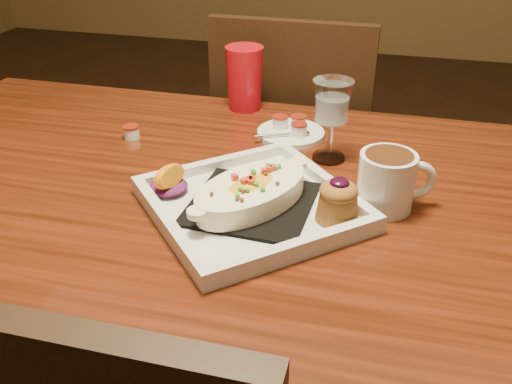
% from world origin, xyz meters
% --- Properties ---
extents(table, '(1.50, 0.90, 0.75)m').
position_xyz_m(table, '(0.00, 0.00, 0.65)').
color(table, maroon).
rests_on(table, floor).
extents(chair_far, '(0.42, 0.42, 0.93)m').
position_xyz_m(chair_far, '(-0.00, 0.63, 0.51)').
color(chair_far, black).
rests_on(chair_far, floor).
extents(plate, '(0.43, 0.43, 0.08)m').
position_xyz_m(plate, '(0.06, -0.03, 0.78)').
color(plate, silver).
rests_on(plate, table).
extents(coffee_mug, '(0.13, 0.09, 0.10)m').
position_xyz_m(coffee_mug, '(0.26, 0.04, 0.80)').
color(coffee_mug, silver).
rests_on(coffee_mug, table).
extents(goblet, '(0.08, 0.08, 0.16)m').
position_xyz_m(goblet, '(0.14, 0.19, 0.86)').
color(goblet, silver).
rests_on(goblet, table).
extents(saucer, '(0.14, 0.14, 0.09)m').
position_xyz_m(saucer, '(0.05, 0.28, 0.76)').
color(saucer, silver).
rests_on(saucer, table).
extents(creamer_loose, '(0.03, 0.03, 0.03)m').
position_xyz_m(creamer_loose, '(-0.27, 0.18, 0.76)').
color(creamer_loose, silver).
rests_on(creamer_loose, table).
extents(red_tumbler, '(0.09, 0.09, 0.14)m').
position_xyz_m(red_tumbler, '(-0.08, 0.40, 0.82)').
color(red_tumbler, red).
rests_on(red_tumbler, table).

